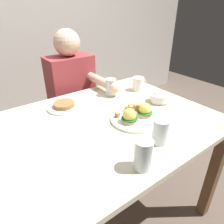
{
  "coord_description": "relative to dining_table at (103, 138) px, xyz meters",
  "views": [
    {
      "loc": [
        -0.51,
        -0.77,
        1.3
      ],
      "look_at": [
        0.06,
        0.0,
        0.78
      ],
      "focal_mm": 32.7,
      "sensor_mm": 36.0,
      "label": 1
    }
  ],
  "objects": [
    {
      "name": "coffee_mug",
      "position": [
        0.45,
        0.21,
        0.16
      ],
      "size": [
        0.11,
        0.08,
        0.09
      ],
      "color": "white",
      "rests_on": "dining_table"
    },
    {
      "name": "back_wall",
      "position": [
        0.0,
        1.5,
        0.67
      ],
      "size": [
        4.8,
        0.1,
        2.6
      ],
      "primitive_type": "cube",
      "color": "beige",
      "rests_on": "ground_plane"
    },
    {
      "name": "eggs_benedict_plate",
      "position": [
        0.15,
        -0.09,
        0.13
      ],
      "size": [
        0.27,
        0.27,
        0.09
      ],
      "color": "white",
      "rests_on": "dining_table"
    },
    {
      "name": "water_glass_near",
      "position": [
        0.1,
        -0.3,
        0.16
      ],
      "size": [
        0.07,
        0.07,
        0.12
      ],
      "color": "silver",
      "rests_on": "dining_table"
    },
    {
      "name": "dining_table",
      "position": [
        0.0,
        0.0,
        0.0
      ],
      "size": [
        1.2,
        0.9,
        0.74
      ],
      "color": "beige",
      "rests_on": "ground_plane"
    },
    {
      "name": "water_glass_far",
      "position": [
        0.24,
        0.26,
        0.16
      ],
      "size": [
        0.07,
        0.07,
        0.12
      ],
      "color": "silver",
      "rests_on": "dining_table"
    },
    {
      "name": "water_glass_extra",
      "position": [
        -0.07,
        -0.37,
        0.16
      ],
      "size": [
        0.07,
        0.07,
        0.13
      ],
      "color": "silver",
      "rests_on": "dining_table"
    },
    {
      "name": "ground_plane",
      "position": [
        0.0,
        0.0,
        -0.63
      ],
      "size": [
        6.0,
        6.0,
        0.0
      ],
      "primitive_type": "plane",
      "color": "brown"
    },
    {
      "name": "side_plate",
      "position": [
        -0.09,
        0.27,
        0.12
      ],
      "size": [
        0.2,
        0.2,
        0.04
      ],
      "color": "white",
      "rests_on": "dining_table"
    },
    {
      "name": "diner_person",
      "position": [
        0.13,
        0.6,
        0.02
      ],
      "size": [
        0.34,
        0.54,
        1.14
      ],
      "color": "#33333D",
      "rests_on": "ground_plane"
    },
    {
      "name": "fruit_bowl",
      "position": [
        0.42,
        -0.01,
        0.14
      ],
      "size": [
        0.12,
        0.12,
        0.06
      ],
      "color": "white",
      "rests_on": "dining_table"
    },
    {
      "name": "fork",
      "position": [
        -0.28,
        -0.04,
        0.11
      ],
      "size": [
        0.16,
        0.03,
        0.0
      ],
      "color": "silver",
      "rests_on": "dining_table"
    }
  ]
}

